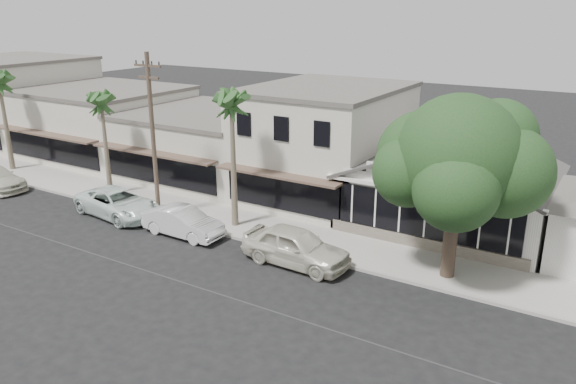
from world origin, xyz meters
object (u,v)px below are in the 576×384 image
Objects in this scene: car_1 at (183,222)px; car_2 at (118,203)px; utility_pole at (153,133)px; shade_tree at (458,159)px; car_0 at (296,246)px.

car_2 reaches higher than car_1.
utility_pole is 2.02× the size of car_1.
utility_pole reaches higher than car_1.
utility_pole is 4.65m from car_2.
car_2 is at bearing 87.25° from car_1.
utility_pole is at bearing -58.50° from car_2.
car_1 is 13.85m from shade_tree.
car_0 is 1.15× the size of car_1.
shade_tree reaches higher than car_2.
car_0 is 6.62m from car_1.
utility_pole is at bearing 67.33° from car_1.
utility_pole is at bearing -175.36° from shade_tree.
shade_tree is at bearing -75.87° from car_2.
car_1 is at bearing -23.00° from utility_pole.
shade_tree is (17.85, 2.24, 4.49)m from car_2.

